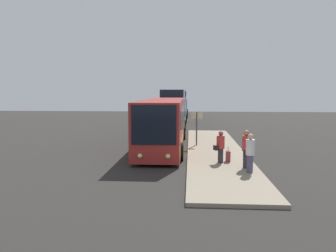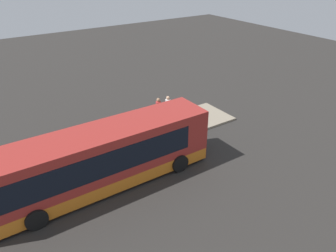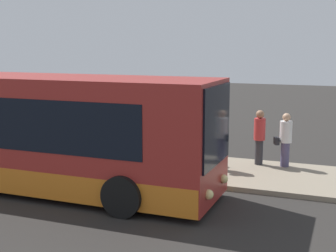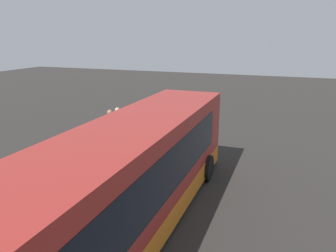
{
  "view_description": "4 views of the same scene",
  "coord_description": "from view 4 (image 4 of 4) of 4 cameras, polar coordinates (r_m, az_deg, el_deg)",
  "views": [
    {
      "loc": [
        20.54,
        1.73,
        3.86
      ],
      "look_at": [
        3.12,
        0.55,
        1.97
      ],
      "focal_mm": 35.0,
      "sensor_mm": 36.0,
      "label": 1
    },
    {
      "loc": [
        -6.55,
        -13.79,
        11.11
      ],
      "look_at": [
        3.12,
        0.55,
        1.97
      ],
      "focal_mm": 35.0,
      "sensor_mm": 36.0,
      "label": 2
    },
    {
      "loc": [
        7.63,
        -10.98,
        4.1
      ],
      "look_at": [
        3.12,
        0.55,
        1.97
      ],
      "focal_mm": 50.0,
      "sensor_mm": 36.0,
      "label": 3
    },
    {
      "loc": [
        -9.35,
        -4.14,
        5.69
      ],
      "look_at": [
        3.12,
        0.55,
        1.97
      ],
      "focal_mm": 35.0,
      "sensor_mm": 36.0,
      "label": 4
    }
  ],
  "objects": [
    {
      "name": "passenger_waiting",
      "position": [
        17.23,
        -10.0,
        0.1
      ],
      "size": [
        0.53,
        0.53,
        1.84
      ],
      "rotation": [
        0.0,
        0.0,
        -0.9
      ],
      "color": "#2D2D33",
      "rests_on": "platform"
    },
    {
      "name": "passenger_boarding",
      "position": [
        15.8,
        -8.52,
        -1.73
      ],
      "size": [
        0.55,
        0.65,
        1.65
      ],
      "rotation": [
        0.0,
        0.0,
        -2.69
      ],
      "color": "#2D2D33",
      "rests_on": "platform"
    },
    {
      "name": "passenger_with_bags",
      "position": [
        17.96,
        -8.74,
        0.63
      ],
      "size": [
        0.65,
        0.53,
        1.78
      ],
      "rotation": [
        0.0,
        0.0,
        1.95
      ],
      "color": "#4C476B",
      "rests_on": "platform"
    },
    {
      "name": "bus_lead",
      "position": [
        9.7,
        -6.5,
        -9.27
      ],
      "size": [
        12.4,
        2.84,
        3.27
      ],
      "color": "maroon",
      "rests_on": "ground"
    },
    {
      "name": "platform",
      "position": [
        13.21,
        -16.51,
        -10.24
      ],
      "size": [
        20.0,
        3.45,
        0.15
      ],
      "color": "gray",
      "rests_on": "ground"
    },
    {
      "name": "sign_post",
      "position": [
        10.8,
        -17.33,
        -7.37
      ],
      "size": [
        0.1,
        0.79,
        2.28
      ],
      "color": "#4C4C51",
      "rests_on": "platform"
    },
    {
      "name": "trash_bin",
      "position": [
        12.41,
        -21.83,
        -10.46
      ],
      "size": [
        0.44,
        0.44,
        0.65
      ],
      "color": "#3F3F44",
      "rests_on": "platform"
    },
    {
      "name": "ground",
      "position": [
        11.7,
        -2.93,
        -13.53
      ],
      "size": [
        80.0,
        80.0,
        0.0
      ],
      "primitive_type": "plane",
      "color": "#2B2826"
    },
    {
      "name": "suitcase",
      "position": [
        15.95,
        -10.31,
        -3.9
      ],
      "size": [
        0.36,
        0.22,
        0.81
      ],
      "color": "maroon",
      "rests_on": "platform"
    }
  ]
}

